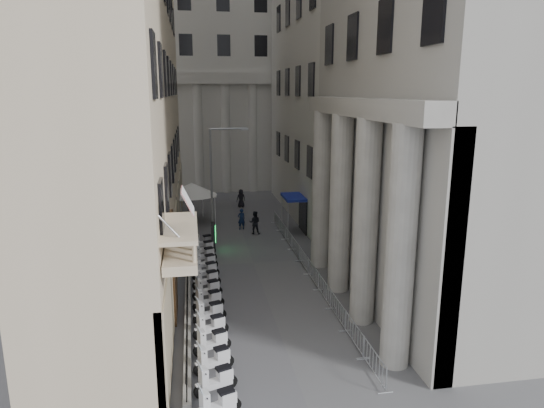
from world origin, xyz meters
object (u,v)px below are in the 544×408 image
Objects in this scene: street_lamp at (216,177)px; pedestrian_b at (255,223)px; info_kiosk at (213,237)px; pedestrian_a at (241,219)px; security_tent at (198,190)px.

pedestrian_b is (3.12, 2.90, -4.27)m from street_lamp.
info_kiosk is at bearing 61.33° from pedestrian_b.
pedestrian_b is at bearing 107.31° from pedestrian_a.
street_lamp is at bearing 57.35° from pedestrian_b.
pedestrian_a is at bearing 57.07° from street_lamp.
street_lamp is 6.04m from pedestrian_b.
info_kiosk is 1.08× the size of pedestrian_b.
info_kiosk is 5.08m from pedestrian_b.
security_tent is 4.68m from pedestrian_a.
pedestrian_b is (3.47, 3.71, -0.09)m from info_kiosk.
pedestrian_a is at bearing 67.04° from info_kiosk.
security_tent reaches higher than pedestrian_a.
street_lamp reaches higher than pedestrian_a.
pedestrian_b is (4.34, -3.94, -2.02)m from security_tent.
pedestrian_a is (3.42, -2.44, -2.07)m from security_tent.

